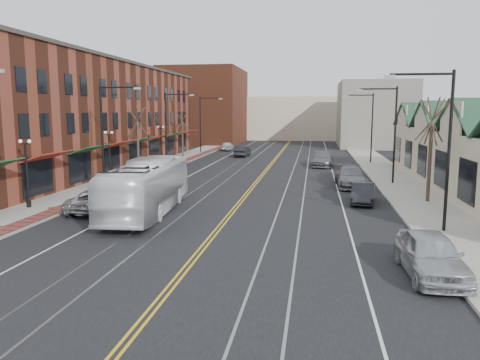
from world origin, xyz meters
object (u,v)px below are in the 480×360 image
(parked_car_b, at_px, (363,193))
(parked_car_d, at_px, (348,170))
(parked_car_a, at_px, (431,255))
(transit_bus, at_px, (148,187))
(parked_car_c, at_px, (351,177))
(parked_suv, at_px, (99,200))

(parked_car_b, distance_m, parked_car_d, 12.39)
(parked_car_a, bearing_deg, parked_car_d, 90.42)
(parked_car_a, relative_size, parked_car_b, 1.19)
(parked_car_d, bearing_deg, transit_bus, -123.00)
(parked_car_b, bearing_deg, parked_car_c, 100.46)
(parked_car_c, height_order, parked_car_d, parked_car_c)
(parked_car_a, xyz_separation_m, parked_car_d, (-1.27, 26.39, -0.13))
(parked_car_c, bearing_deg, parked_car_a, -87.76)
(parked_suv, bearing_deg, parked_car_d, -131.57)
(parked_car_b, height_order, parked_car_d, parked_car_d)
(parked_car_d, bearing_deg, parked_suv, -129.07)
(parked_suv, distance_m, parked_car_d, 23.90)
(transit_bus, height_order, parked_car_a, transit_bus)
(transit_bus, distance_m, parked_car_c, 17.68)
(transit_bus, relative_size, parked_car_d, 2.80)
(parked_car_a, relative_size, parked_car_c, 0.86)
(transit_bus, height_order, parked_car_b, transit_bus)
(parked_car_b, xyz_separation_m, parked_car_d, (-0.18, 12.39, 0.02))
(parked_car_a, bearing_deg, parked_car_c, 91.53)
(parked_car_d, bearing_deg, parked_car_c, -87.95)
(parked_suv, bearing_deg, parked_car_c, -141.97)
(parked_suv, xyz_separation_m, parked_car_c, (16.04, 12.08, 0.12))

